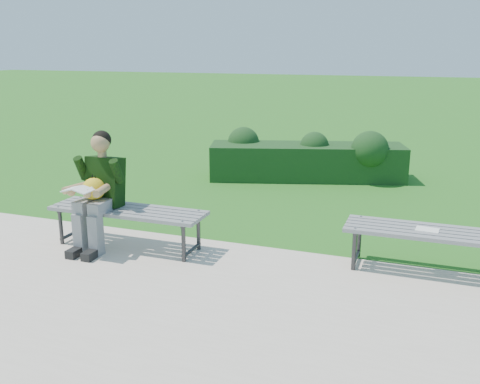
{
  "coord_description": "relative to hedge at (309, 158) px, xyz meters",
  "views": [
    {
      "loc": [
        1.75,
        -5.47,
        2.22
      ],
      "look_at": [
        -0.13,
        -0.28,
        0.72
      ],
      "focal_mm": 40.0,
      "sensor_mm": 36.0,
      "label": 1
    }
  ],
  "objects": [
    {
      "name": "ground",
      "position": [
        0.24,
        -3.49,
        -0.37
      ],
      "size": [
        80.0,
        80.0,
        0.0
      ],
      "color": "#317F28",
      "rests_on": "ground"
    },
    {
      "name": "walkway",
      "position": [
        0.24,
        -5.24,
        -0.36
      ],
      "size": [
        30.0,
        3.5,
        0.02
      ],
      "color": "#B1A493",
      "rests_on": "ground"
    },
    {
      "name": "hedge",
      "position": [
        0.0,
        0.0,
        0.0
      ],
      "size": [
        3.41,
        1.74,
        0.88
      ],
      "color": "#153510",
      "rests_on": "ground"
    },
    {
      "name": "bench_left",
      "position": [
        -1.16,
        -4.0,
        0.05
      ],
      "size": [
        1.8,
        0.5,
        0.46
      ],
      "color": "gray",
      "rests_on": "walkway"
    },
    {
      "name": "bench_right",
      "position": [
        2.12,
        -3.61,
        0.05
      ],
      "size": [
        1.8,
        0.5,
        0.46
      ],
      "color": "gray",
      "rests_on": "walkway"
    },
    {
      "name": "seated_boy",
      "position": [
        -1.46,
        -4.1,
        0.35
      ],
      "size": [
        0.56,
        0.76,
        1.31
      ],
      "color": "gray",
      "rests_on": "walkway"
    },
    {
      "name": "paper_sheet",
      "position": [
        2.02,
        -3.61,
        0.11
      ],
      "size": [
        0.23,
        0.18,
        0.01
      ],
      "color": "white",
      "rests_on": "bench_right"
    }
  ]
}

